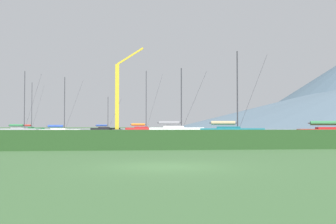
{
  "coord_description": "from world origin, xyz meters",
  "views": [
    {
      "loc": [
        -1.55,
        -15.26,
        1.48
      ],
      "look_at": [
        5.5,
        49.72,
        3.67
      ],
      "focal_mm": 44.87,
      "sensor_mm": 36.0,
      "label": 1
    }
  ],
  "objects_px": {
    "sailboat_slip_2": "(178,131)",
    "sailboat_slip_6": "(233,132)",
    "sailboat_slip_4": "(106,130)",
    "dock_crane": "(118,103)",
    "sailboat_slip_11": "(144,130)",
    "sailboat_slip_9": "(22,131)",
    "sailboat_slip_3": "(335,133)",
    "sailboat_slip_7": "(30,129)",
    "sailboat_slip_10": "(62,132)"
  },
  "relations": [
    {
      "from": "sailboat_slip_2",
      "to": "sailboat_slip_6",
      "type": "bearing_deg",
      "value": -57.64
    },
    {
      "from": "sailboat_slip_4",
      "to": "dock_crane",
      "type": "relative_size",
      "value": 0.47
    },
    {
      "from": "sailboat_slip_6",
      "to": "sailboat_slip_11",
      "type": "xyz_separation_m",
      "value": [
        -9.07,
        37.51,
        -0.0
      ]
    },
    {
      "from": "sailboat_slip_4",
      "to": "sailboat_slip_11",
      "type": "relative_size",
      "value": 0.64
    },
    {
      "from": "sailboat_slip_4",
      "to": "sailboat_slip_6",
      "type": "height_order",
      "value": "sailboat_slip_6"
    },
    {
      "from": "sailboat_slip_4",
      "to": "sailboat_slip_9",
      "type": "distance_m",
      "value": 27.07
    },
    {
      "from": "sailboat_slip_6",
      "to": "sailboat_slip_4",
      "type": "bearing_deg",
      "value": 124.08
    },
    {
      "from": "sailboat_slip_3",
      "to": "sailboat_slip_6",
      "type": "height_order",
      "value": "sailboat_slip_6"
    },
    {
      "from": "sailboat_slip_7",
      "to": "sailboat_slip_11",
      "type": "relative_size",
      "value": 0.92
    },
    {
      "from": "sailboat_slip_3",
      "to": "sailboat_slip_6",
      "type": "distance_m",
      "value": 11.82
    },
    {
      "from": "sailboat_slip_7",
      "to": "sailboat_slip_4",
      "type": "bearing_deg",
      "value": -3.88
    },
    {
      "from": "sailboat_slip_9",
      "to": "sailboat_slip_10",
      "type": "height_order",
      "value": "sailboat_slip_9"
    },
    {
      "from": "sailboat_slip_3",
      "to": "sailboat_slip_9",
      "type": "distance_m",
      "value": 52.09
    },
    {
      "from": "sailboat_slip_6",
      "to": "sailboat_slip_2",
      "type": "bearing_deg",
      "value": 128.49
    },
    {
      "from": "sailboat_slip_3",
      "to": "sailboat_slip_9",
      "type": "bearing_deg",
      "value": 154.88
    },
    {
      "from": "sailboat_slip_6",
      "to": "dock_crane",
      "type": "relative_size",
      "value": 0.6
    },
    {
      "from": "sailboat_slip_4",
      "to": "sailboat_slip_7",
      "type": "xyz_separation_m",
      "value": [
        -18.52,
        5.52,
        0.04
      ]
    },
    {
      "from": "sailboat_slip_10",
      "to": "sailboat_slip_6",
      "type": "bearing_deg",
      "value": -35.32
    },
    {
      "from": "sailboat_slip_2",
      "to": "sailboat_slip_7",
      "type": "relative_size",
      "value": 0.84
    },
    {
      "from": "sailboat_slip_9",
      "to": "sailboat_slip_11",
      "type": "xyz_separation_m",
      "value": [
        21.96,
        11.84,
        0.08
      ]
    },
    {
      "from": "sailboat_slip_3",
      "to": "dock_crane",
      "type": "xyz_separation_m",
      "value": [
        -23.63,
        44.1,
        5.56
      ]
    },
    {
      "from": "sailboat_slip_4",
      "to": "sailboat_slip_6",
      "type": "relative_size",
      "value": 0.78
    },
    {
      "from": "sailboat_slip_9",
      "to": "sailboat_slip_11",
      "type": "distance_m",
      "value": 24.95
    },
    {
      "from": "sailboat_slip_9",
      "to": "sailboat_slip_11",
      "type": "relative_size",
      "value": 0.85
    },
    {
      "from": "sailboat_slip_2",
      "to": "sailboat_slip_4",
      "type": "xyz_separation_m",
      "value": [
        -12.04,
        37.08,
        -0.13
      ]
    },
    {
      "from": "sailboat_slip_6",
      "to": "sailboat_slip_3",
      "type": "bearing_deg",
      "value": -24.2
    },
    {
      "from": "sailboat_slip_2",
      "to": "sailboat_slip_11",
      "type": "distance_m",
      "value": 25.86
    },
    {
      "from": "sailboat_slip_3",
      "to": "sailboat_slip_4",
      "type": "distance_m",
      "value": 62.35
    },
    {
      "from": "sailboat_slip_2",
      "to": "sailboat_slip_3",
      "type": "xyz_separation_m",
      "value": [
        14.49,
        -19.34,
        -0.06
      ]
    },
    {
      "from": "sailboat_slip_2",
      "to": "sailboat_slip_11",
      "type": "xyz_separation_m",
      "value": [
        -3.79,
        25.58,
        -0.03
      ]
    },
    {
      "from": "sailboat_slip_9",
      "to": "dock_crane",
      "type": "xyz_separation_m",
      "value": [
        16.61,
        11.03,
        5.61
      ]
    },
    {
      "from": "sailboat_slip_3",
      "to": "dock_crane",
      "type": "height_order",
      "value": "dock_crane"
    },
    {
      "from": "sailboat_slip_9",
      "to": "sailboat_slip_11",
      "type": "bearing_deg",
      "value": 42.06
    },
    {
      "from": "sailboat_slip_10",
      "to": "dock_crane",
      "type": "xyz_separation_m",
      "value": [
        8.47,
        20.2,
        5.67
      ]
    },
    {
      "from": "sailboat_slip_2",
      "to": "sailboat_slip_11",
      "type": "height_order",
      "value": "sailboat_slip_11"
    },
    {
      "from": "sailboat_slip_3",
      "to": "sailboat_slip_9",
      "type": "xyz_separation_m",
      "value": [
        -40.24,
        33.07,
        -0.05
      ]
    },
    {
      "from": "sailboat_slip_2",
      "to": "sailboat_slip_4",
      "type": "bearing_deg",
      "value": 116.46
    },
    {
      "from": "sailboat_slip_10",
      "to": "dock_crane",
      "type": "relative_size",
      "value": 0.51
    },
    {
      "from": "sailboat_slip_7",
      "to": "dock_crane",
      "type": "distance_m",
      "value": 28.43
    },
    {
      "from": "sailboat_slip_4",
      "to": "sailboat_slip_10",
      "type": "height_order",
      "value": "sailboat_slip_10"
    },
    {
      "from": "sailboat_slip_3",
      "to": "sailboat_slip_6",
      "type": "bearing_deg",
      "value": 155.48
    },
    {
      "from": "sailboat_slip_2",
      "to": "sailboat_slip_10",
      "type": "bearing_deg",
      "value": 173.95
    },
    {
      "from": "sailboat_slip_3",
      "to": "sailboat_slip_10",
      "type": "xyz_separation_m",
      "value": [
        -32.1,
        23.9,
        -0.11
      ]
    },
    {
      "from": "sailboat_slip_7",
      "to": "sailboat_slip_6",
      "type": "bearing_deg",
      "value": -43.97
    },
    {
      "from": "sailboat_slip_3",
      "to": "sailboat_slip_4",
      "type": "height_order",
      "value": "sailboat_slip_3"
    },
    {
      "from": "sailboat_slip_6",
      "to": "sailboat_slip_10",
      "type": "relative_size",
      "value": 1.17
    },
    {
      "from": "sailboat_slip_2",
      "to": "sailboat_slip_9",
      "type": "relative_size",
      "value": 0.91
    },
    {
      "from": "sailboat_slip_10",
      "to": "sailboat_slip_9",
      "type": "bearing_deg",
      "value": 132.04
    },
    {
      "from": "sailboat_slip_7",
      "to": "sailboat_slip_2",
      "type": "bearing_deg",
      "value": -41.64
    },
    {
      "from": "sailboat_slip_2",
      "to": "sailboat_slip_9",
      "type": "height_order",
      "value": "sailboat_slip_9"
    }
  ]
}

